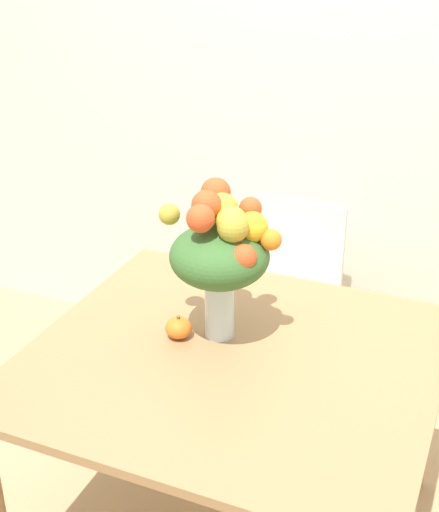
# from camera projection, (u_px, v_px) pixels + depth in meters

# --- Properties ---
(wall_back) EXTENTS (8.00, 0.06, 2.70)m
(wall_back) POSITION_uv_depth(u_px,v_px,m) (344.00, 81.00, 2.91)
(wall_back) COLOR silver
(wall_back) RESTS_ON ground_plane
(dining_table) EXTENTS (1.23, 1.13, 0.75)m
(dining_table) POSITION_uv_depth(u_px,v_px,m) (233.00, 379.00, 2.22)
(dining_table) COLOR #9E754C
(dining_table) RESTS_ON ground_plane
(flower_vase) EXTENTS (0.39, 0.31, 0.50)m
(flower_vase) POSITION_uv_depth(u_px,v_px,m) (221.00, 252.00, 2.15)
(flower_vase) COLOR silver
(flower_vase) RESTS_ON dining_table
(pumpkin) EXTENTS (0.08, 0.08, 0.08)m
(pumpkin) POSITION_uv_depth(u_px,v_px,m) (179.00, 328.00, 2.25)
(pumpkin) COLOR orange
(pumpkin) RESTS_ON dining_table
(dining_chair_near_window) EXTENTS (0.46, 0.46, 0.87)m
(dining_chair_near_window) POSITION_uv_depth(u_px,v_px,m) (286.00, 298.00, 3.08)
(dining_chair_near_window) COLOR white
(dining_chair_near_window) RESTS_ON ground_plane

